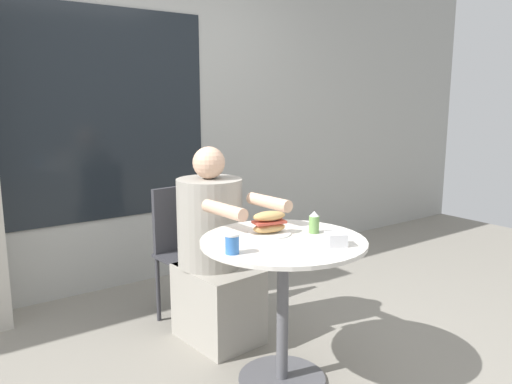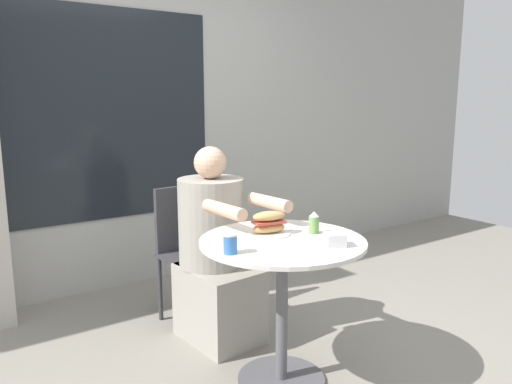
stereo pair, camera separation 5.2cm
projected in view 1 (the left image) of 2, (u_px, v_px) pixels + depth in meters
ground_plane at (282, 380)px, 2.57m from camera, size 8.00×8.00×0.00m
storefront_wall at (133, 102)px, 3.75m from camera, size 8.00×0.09×2.80m
cafe_table at (283, 277)px, 2.47m from camera, size 0.81×0.81×0.75m
diner_chair at (185, 241)px, 3.22m from camera, size 0.41×0.41×0.87m
seated_diner at (215, 259)px, 2.95m from camera, size 0.43×0.71×1.16m
sandwich_on_plate at (269, 224)px, 2.51m from camera, size 0.22×0.22×0.12m
drink_cup at (232, 243)px, 2.20m from camera, size 0.06×0.06×0.09m
napkin_box at (336, 239)px, 2.32m from camera, size 0.12×0.12×0.06m
condiment_bottle at (314, 223)px, 2.53m from camera, size 0.05×0.05×0.11m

